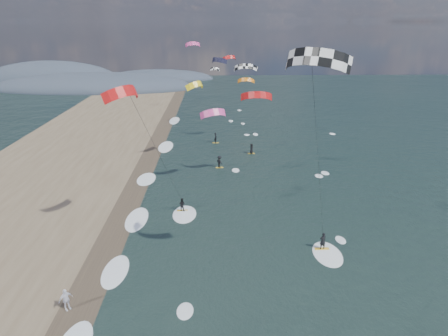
{
  "coord_description": "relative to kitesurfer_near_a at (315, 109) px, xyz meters",
  "views": [
    {
      "loc": [
        -1.88,
        -20.63,
        19.81
      ],
      "look_at": [
        -1.0,
        12.0,
        7.0
      ],
      "focal_mm": 30.0,
      "sensor_mm": 36.0,
      "label": 1
    }
  ],
  "objects": [
    {
      "name": "wet_sand_strip",
      "position": [
        -16.9,
        6.1,
        -14.34
      ],
      "size": [
        3.0,
        240.0,
        0.0
      ],
      "primitive_type": "cube",
      "color": "#382D23",
      "rests_on": "ground"
    },
    {
      "name": "kitesurfer_near_a",
      "position": [
        0.0,
        0.0,
        0.0
      ],
      "size": [
        7.84,
        9.18,
        18.71
      ],
      "color": "yellow",
      "rests_on": "ground"
    },
    {
      "name": "ground",
      "position": [
        -4.9,
        -3.9,
        -14.34
      ],
      "size": [
        260.0,
        260.0,
        0.0
      ],
      "primitive_type": "plane",
      "color": "black",
      "rests_on": "ground"
    },
    {
      "name": "beach_walker",
      "position": [
        -17.75,
        -2.34,
        -13.45
      ],
      "size": [
        1.05,
        1.04,
        1.78
      ],
      "primitive_type": "imported",
      "rotation": [
        0.0,
        0.0,
        0.78
      ],
      "color": "white",
      "rests_on": "ground"
    },
    {
      "name": "coastal_hills",
      "position": [
        -49.74,
        103.96,
        -14.34
      ],
      "size": [
        80.0,
        41.0,
        15.0
      ],
      "color": "#3D4756",
      "rests_on": "ground"
    },
    {
      "name": "far_kitesurfers",
      "position": [
        -4.73,
        30.28,
        -13.45
      ],
      "size": [
        6.82,
        12.87,
        1.86
      ],
      "color": "yellow",
      "rests_on": "ground"
    },
    {
      "name": "bg_kite_field",
      "position": [
        -4.45,
        44.87,
        -2.82
      ],
      "size": [
        14.92,
        64.66,
        8.88
      ],
      "color": "#D83F8C",
      "rests_on": "ground"
    },
    {
      "name": "shoreline_surf",
      "position": [
        -15.7,
        10.85,
        -14.34
      ],
      "size": [
        2.4,
        79.4,
        0.11
      ],
      "color": "white",
      "rests_on": "ground"
    },
    {
      "name": "kitesurfer_near_b",
      "position": [
        -12.74,
        8.7,
        -4.58
      ],
      "size": [
        6.74,
        9.09,
        15.39
      ],
      "color": "yellow",
      "rests_on": "ground"
    }
  ]
}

